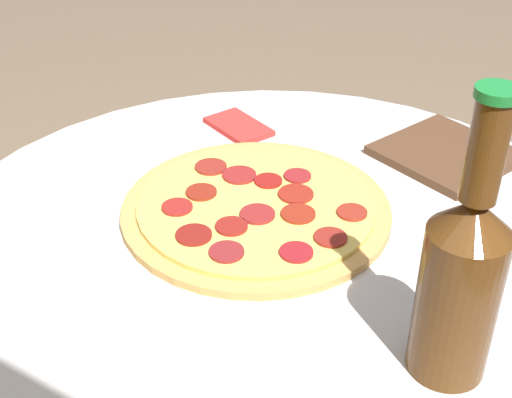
{
  "coord_description": "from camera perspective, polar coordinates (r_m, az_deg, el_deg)",
  "views": [
    {
      "loc": [
        -0.33,
        0.58,
        1.18
      ],
      "look_at": [
        0.05,
        -0.04,
        0.72
      ],
      "focal_mm": 50.0,
      "sensor_mm": 36.0,
      "label": 1
    }
  ],
  "objects": [
    {
      "name": "pizza",
      "position": [
        0.86,
        0.0,
        -0.69
      ],
      "size": [
        0.33,
        0.33,
        0.02
      ],
      "color": "tan",
      "rests_on": "table"
    },
    {
      "name": "beer_bottle",
      "position": [
        0.63,
        16.09,
        -6.07
      ],
      "size": [
        0.07,
        0.07,
        0.28
      ],
      "color": "#563314",
      "rests_on": "table"
    },
    {
      "name": "pizza_paddle",
      "position": [
        1.03,
        15.71,
        3.88
      ],
      "size": [
        0.2,
        0.29,
        0.02
      ],
      "rotation": [
        0.0,
        0.0,
        -1.91
      ],
      "color": "brown",
      "rests_on": "table"
    },
    {
      "name": "napkin",
      "position": [
        1.06,
        -1.41,
        5.82
      ],
      "size": [
        0.12,
        0.09,
        0.01
      ],
      "color": "red",
      "rests_on": "table"
    },
    {
      "name": "table",
      "position": [
        0.93,
        1.45,
        -11.68
      ],
      "size": [
        0.84,
        0.84,
        0.7
      ],
      "color": "silver",
      "rests_on": "ground_plane"
    }
  ]
}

